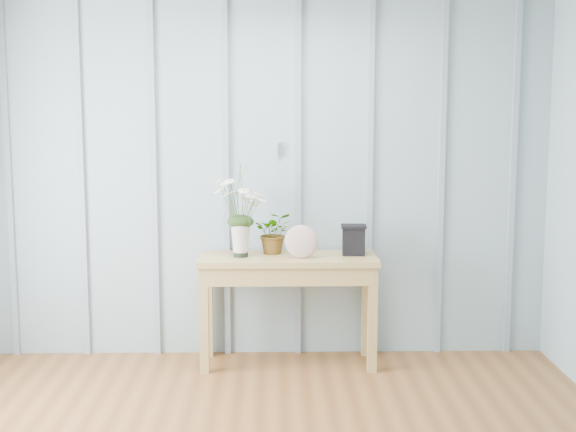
{
  "coord_description": "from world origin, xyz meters",
  "views": [
    {
      "loc": [
        0.08,
        -3.31,
        1.78
      ],
      "look_at": [
        0.17,
        1.94,
        1.03
      ],
      "focal_mm": 50.0,
      "sensor_mm": 36.0,
      "label": 1
    }
  ],
  "objects_px": {
    "sideboard": "(288,273)",
    "felt_disc_vessel": "(301,242)",
    "daisy_vase": "(240,200)",
    "carved_box": "(354,240)"
  },
  "relations": [
    {
      "from": "daisy_vase",
      "to": "carved_box",
      "type": "relative_size",
      "value": 2.98
    },
    {
      "from": "sideboard",
      "to": "felt_disc_vessel",
      "type": "bearing_deg",
      "value": -42.37
    },
    {
      "from": "sideboard",
      "to": "carved_box",
      "type": "xyz_separation_m",
      "value": [
        0.45,
        0.03,
        0.22
      ]
    },
    {
      "from": "sideboard",
      "to": "felt_disc_vessel",
      "type": "distance_m",
      "value": 0.26
    },
    {
      "from": "sideboard",
      "to": "daisy_vase",
      "type": "bearing_deg",
      "value": -177.37
    },
    {
      "from": "daisy_vase",
      "to": "felt_disc_vessel",
      "type": "bearing_deg",
      "value": -9.33
    },
    {
      "from": "sideboard",
      "to": "felt_disc_vessel",
      "type": "relative_size",
      "value": 5.34
    },
    {
      "from": "sideboard",
      "to": "felt_disc_vessel",
      "type": "height_order",
      "value": "felt_disc_vessel"
    },
    {
      "from": "felt_disc_vessel",
      "to": "sideboard",
      "type": "bearing_deg",
      "value": 146.8
    },
    {
      "from": "felt_disc_vessel",
      "to": "carved_box",
      "type": "height_order",
      "value": "felt_disc_vessel"
    }
  ]
}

